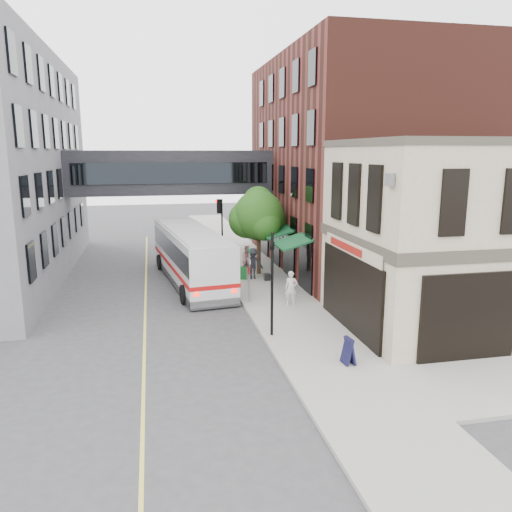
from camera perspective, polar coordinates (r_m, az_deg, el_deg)
name	(u,v)px	position (r m, az deg, el deg)	size (l,w,h in m)	color
ground	(274,357)	(20.04, 2.05, -11.47)	(120.00, 120.00, 0.00)	#38383A
sidewalk_main	(253,271)	(33.44, -0.39, -1.73)	(4.00, 60.00, 0.15)	gray
corner_building	(457,236)	(24.27, 21.96, 2.18)	(10.19, 8.12, 8.45)	tan
brick_building	(362,165)	(35.90, 12.04, 10.10)	(13.76, 18.00, 14.00)	#481E16
skyway_bridge	(171,172)	(35.91, -9.66, 9.41)	(14.00, 3.18, 3.00)	black
traffic_signal_near	(271,271)	(21.02, 1.77, -1.76)	(0.44, 0.22, 4.60)	black
traffic_signal_far	(220,218)	(35.47, -4.13, 4.39)	(0.53, 0.28, 4.50)	black
street_sign_pole	(249,269)	(26.02, -0.79, -1.47)	(0.08, 0.75, 3.00)	gray
street_tree	(258,216)	(32.03, 0.22, 4.65)	(3.80, 3.20, 5.60)	#382619
lane_marking	(146,294)	(28.96, -12.51, -4.31)	(0.12, 40.00, 0.01)	#D8CC4C
bus	(191,253)	(30.83, -7.49, 0.32)	(4.18, 12.28, 3.24)	silver
pedestrian_a	(291,288)	(25.78, 4.04, -3.69)	(0.64, 0.42, 1.77)	silver
pedestrian_b	(248,259)	(32.51, -0.97, -0.37)	(0.87, 0.68, 1.79)	pink
pedestrian_c	(253,264)	(30.88, -0.36, -0.88)	(1.26, 0.72, 1.95)	black
newspaper_box	(243,273)	(31.01, -1.46, -1.91)	(0.40, 0.36, 0.81)	#145A22
sandwich_board	(348,351)	(19.20, 10.53, -10.60)	(0.37, 0.57, 1.02)	black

